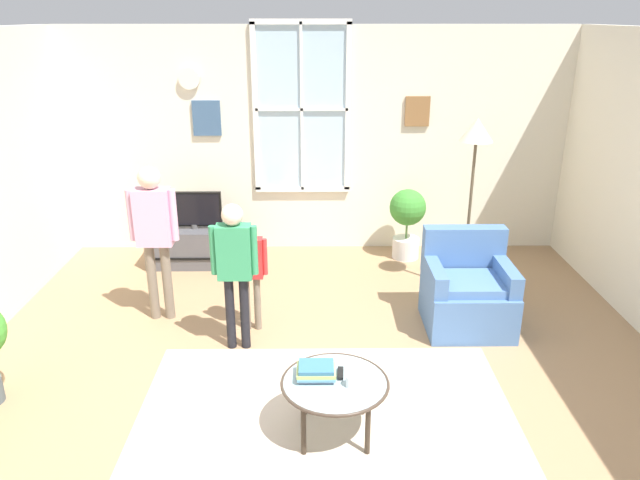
{
  "coord_description": "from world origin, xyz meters",
  "views": [
    {
      "loc": [
        -0.03,
        -3.78,
        2.71
      ],
      "look_at": [
        0.02,
        1.0,
        0.9
      ],
      "focal_mm": 33.61,
      "sensor_mm": 36.0,
      "label": 1
    }
  ],
  "objects_px": {
    "person_pink_shirt": "(154,226)",
    "floor_lamp": "(475,148)",
    "cup": "(351,381)",
    "person_green_shirt": "(235,260)",
    "tv_stand": "(196,246)",
    "book_stack": "(316,371)",
    "person_red_shirt": "(250,264)",
    "potted_plant_by_window": "(407,217)",
    "remote_near_books": "(341,373)",
    "coffee_table": "(335,385)",
    "television": "(193,209)",
    "armchair": "(467,292)"
  },
  "relations": [
    {
      "from": "person_pink_shirt",
      "to": "floor_lamp",
      "type": "relative_size",
      "value": 0.82
    },
    {
      "from": "cup",
      "to": "person_green_shirt",
      "type": "bearing_deg",
      "value": 126.62
    },
    {
      "from": "tv_stand",
      "to": "book_stack",
      "type": "distance_m",
      "value": 3.26
    },
    {
      "from": "person_red_shirt",
      "to": "potted_plant_by_window",
      "type": "relative_size",
      "value": 1.23
    },
    {
      "from": "remote_near_books",
      "to": "person_red_shirt",
      "type": "relative_size",
      "value": 0.14
    },
    {
      "from": "cup",
      "to": "remote_near_books",
      "type": "height_order",
      "value": "cup"
    },
    {
      "from": "tv_stand",
      "to": "person_pink_shirt",
      "type": "xyz_separation_m",
      "value": [
        -0.09,
        -1.3,
        0.7
      ]
    },
    {
      "from": "coffee_table",
      "to": "remote_near_books",
      "type": "distance_m",
      "value": 0.1
    },
    {
      "from": "person_red_shirt",
      "to": "person_green_shirt",
      "type": "height_order",
      "value": "person_green_shirt"
    },
    {
      "from": "television",
      "to": "book_stack",
      "type": "relative_size",
      "value": 2.4
    },
    {
      "from": "cup",
      "to": "person_red_shirt",
      "type": "distance_m",
      "value": 1.74
    },
    {
      "from": "remote_near_books",
      "to": "person_pink_shirt",
      "type": "height_order",
      "value": "person_pink_shirt"
    },
    {
      "from": "person_green_shirt",
      "to": "coffee_table",
      "type": "bearing_deg",
      "value": -55.57
    },
    {
      "from": "tv_stand",
      "to": "person_green_shirt",
      "type": "distance_m",
      "value": 2.06
    },
    {
      "from": "coffee_table",
      "to": "remote_near_books",
      "type": "height_order",
      "value": "remote_near_books"
    },
    {
      "from": "coffee_table",
      "to": "person_pink_shirt",
      "type": "height_order",
      "value": "person_pink_shirt"
    },
    {
      "from": "tv_stand",
      "to": "remote_near_books",
      "type": "bearing_deg",
      "value": -62.35
    },
    {
      "from": "television",
      "to": "person_pink_shirt",
      "type": "xyz_separation_m",
      "value": [
        -0.09,
        -1.29,
        0.26
      ]
    },
    {
      "from": "cup",
      "to": "person_red_shirt",
      "type": "height_order",
      "value": "person_red_shirt"
    },
    {
      "from": "television",
      "to": "person_pink_shirt",
      "type": "height_order",
      "value": "person_pink_shirt"
    },
    {
      "from": "cup",
      "to": "person_red_shirt",
      "type": "xyz_separation_m",
      "value": [
        -0.81,
        1.53,
        0.19
      ]
    },
    {
      "from": "tv_stand",
      "to": "coffee_table",
      "type": "distance_m",
      "value": 3.35
    },
    {
      "from": "remote_near_books",
      "to": "tv_stand",
      "type": "bearing_deg",
      "value": 117.65
    },
    {
      "from": "floor_lamp",
      "to": "cup",
      "type": "bearing_deg",
      "value": -119.37
    },
    {
      "from": "floor_lamp",
      "to": "book_stack",
      "type": "bearing_deg",
      "value": -124.7
    },
    {
      "from": "person_pink_shirt",
      "to": "potted_plant_by_window",
      "type": "xyz_separation_m",
      "value": [
        2.52,
        1.48,
        -0.42
      ]
    },
    {
      "from": "armchair",
      "to": "potted_plant_by_window",
      "type": "height_order",
      "value": "armchair"
    },
    {
      "from": "television",
      "to": "armchair",
      "type": "height_order",
      "value": "armchair"
    },
    {
      "from": "armchair",
      "to": "person_green_shirt",
      "type": "distance_m",
      "value": 2.14
    },
    {
      "from": "coffee_table",
      "to": "person_red_shirt",
      "type": "distance_m",
      "value": 1.65
    },
    {
      "from": "cup",
      "to": "person_red_shirt",
      "type": "bearing_deg",
      "value": 117.84
    },
    {
      "from": "tv_stand",
      "to": "potted_plant_by_window",
      "type": "bearing_deg",
      "value": 4.24
    },
    {
      "from": "book_stack",
      "to": "cup",
      "type": "xyz_separation_m",
      "value": [
        0.23,
        -0.1,
        -0.01
      ]
    },
    {
      "from": "cup",
      "to": "floor_lamp",
      "type": "bearing_deg",
      "value": 60.63
    },
    {
      "from": "book_stack",
      "to": "remote_near_books",
      "type": "xyz_separation_m",
      "value": [
        0.16,
        0.03,
        -0.04
      ]
    },
    {
      "from": "television",
      "to": "potted_plant_by_window",
      "type": "height_order",
      "value": "television"
    },
    {
      "from": "person_red_shirt",
      "to": "person_pink_shirt",
      "type": "bearing_deg",
      "value": 165.48
    },
    {
      "from": "cup",
      "to": "remote_near_books",
      "type": "distance_m",
      "value": 0.15
    },
    {
      "from": "remote_near_books",
      "to": "person_pink_shirt",
      "type": "relative_size",
      "value": 0.1
    },
    {
      "from": "tv_stand",
      "to": "remote_near_books",
      "type": "xyz_separation_m",
      "value": [
        1.53,
        -2.92,
        0.21
      ]
    },
    {
      "from": "armchair",
      "to": "potted_plant_by_window",
      "type": "distance_m",
      "value": 1.68
    },
    {
      "from": "television",
      "to": "person_pink_shirt",
      "type": "distance_m",
      "value": 1.32
    },
    {
      "from": "armchair",
      "to": "cup",
      "type": "height_order",
      "value": "armchair"
    },
    {
      "from": "book_stack",
      "to": "remote_near_books",
      "type": "relative_size",
      "value": 1.87
    },
    {
      "from": "person_red_shirt",
      "to": "person_green_shirt",
      "type": "distance_m",
      "value": 0.37
    },
    {
      "from": "book_stack",
      "to": "remote_near_books",
      "type": "height_order",
      "value": "book_stack"
    },
    {
      "from": "television",
      "to": "person_green_shirt",
      "type": "distance_m",
      "value": 1.97
    },
    {
      "from": "coffee_table",
      "to": "tv_stand",
      "type": "bearing_deg",
      "value": 116.37
    },
    {
      "from": "remote_near_books",
      "to": "person_red_shirt",
      "type": "height_order",
      "value": "person_red_shirt"
    },
    {
      "from": "coffee_table",
      "to": "remote_near_books",
      "type": "bearing_deg",
      "value": 63.84
    }
  ]
}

